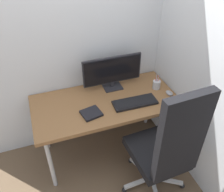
{
  "coord_description": "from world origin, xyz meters",
  "views": [
    {
      "loc": [
        -0.57,
        -1.78,
        2.19
      ],
      "look_at": [
        0.04,
        -0.07,
        0.82
      ],
      "focal_mm": 38.49,
      "sensor_mm": 36.0,
      "label": 1
    }
  ],
  "objects": [
    {
      "name": "notebook",
      "position": [
        -0.19,
        -0.14,
        0.73
      ],
      "size": [
        0.2,
        0.19,
        0.02
      ],
      "primitive_type": "cube",
      "rotation": [
        0.0,
        0.0,
        0.2
      ],
      "color": "black",
      "rests_on": "desk"
    },
    {
      "name": "pen_holder",
      "position": [
        0.58,
        0.03,
        0.76
      ],
      "size": [
        0.08,
        0.08,
        0.18
      ],
      "color": "#B2B5BA",
      "rests_on": "desk"
    },
    {
      "name": "desk",
      "position": [
        0.0,
        0.0,
        0.66
      ],
      "size": [
        1.43,
        0.69,
        0.72
      ],
      "color": "brown",
      "rests_on": "ground_plane"
    },
    {
      "name": "monitor",
      "position": [
        0.15,
        0.2,
        0.91
      ],
      "size": [
        0.62,
        0.15,
        0.36
      ],
      "color": "black",
      "rests_on": "desk"
    },
    {
      "name": "wall_back",
      "position": [
        0.0,
        0.38,
        1.4
      ],
      "size": [
        2.77,
        0.04,
        2.8
      ],
      "primitive_type": "cube",
      "color": "silver",
      "rests_on": "ground_plane"
    },
    {
      "name": "mouse",
      "position": [
        0.65,
        -0.11,
        0.73
      ],
      "size": [
        0.07,
        0.09,
        0.03
      ],
      "primitive_type": "ellipsoid",
      "rotation": [
        0.0,
        0.0,
        0.05
      ],
      "color": "gray",
      "rests_on": "desk"
    },
    {
      "name": "wall_side_right",
      "position": [
        0.75,
        -0.19,
        1.4
      ],
      "size": [
        0.04,
        2.03,
        2.8
      ],
      "primitive_type": "cube",
      "color": "silver",
      "rests_on": "ground_plane"
    },
    {
      "name": "ground_plane",
      "position": [
        0.0,
        0.0,
        0.0
      ],
      "size": [
        8.0,
        8.0,
        0.0
      ],
      "primitive_type": "plane",
      "color": "brown"
    },
    {
      "name": "office_chair",
      "position": [
        0.31,
        -0.68,
        0.64
      ],
      "size": [
        0.61,
        0.63,
        1.29
      ],
      "color": "black",
      "rests_on": "ground_plane"
    },
    {
      "name": "keyboard",
      "position": [
        0.26,
        -0.13,
        0.73
      ],
      "size": [
        0.43,
        0.17,
        0.03
      ],
      "color": "black",
      "rests_on": "desk"
    }
  ]
}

